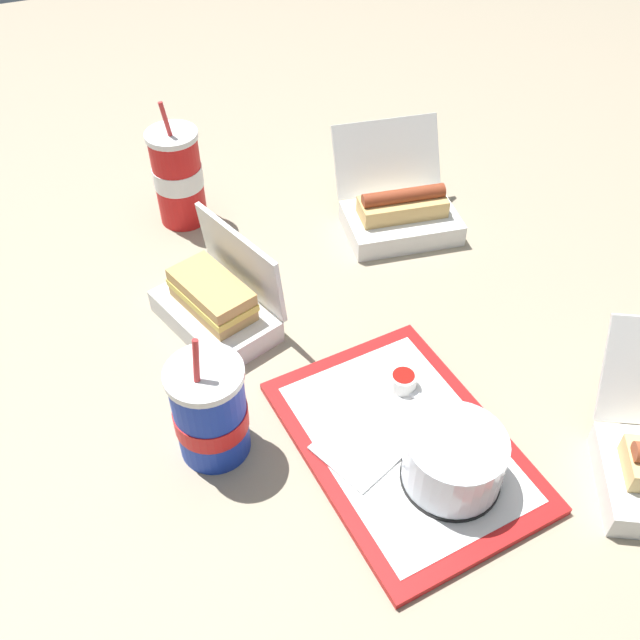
% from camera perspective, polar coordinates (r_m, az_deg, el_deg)
% --- Properties ---
extents(ground_plane, '(3.20, 3.20, 0.00)m').
position_cam_1_polar(ground_plane, '(1.13, 0.24, -0.92)').
color(ground_plane, gray).
extents(food_tray, '(0.39, 0.30, 0.01)m').
position_cam_1_polar(food_tray, '(0.99, 6.74, -9.84)').
color(food_tray, red).
rests_on(food_tray, ground_plane).
extents(cake_container, '(0.13, 0.13, 0.08)m').
position_cam_1_polar(cake_container, '(0.93, 10.64, -11.03)').
color(cake_container, black).
rests_on(cake_container, food_tray).
extents(ketchup_cup, '(0.04, 0.04, 0.02)m').
position_cam_1_polar(ketchup_cup, '(1.03, 6.66, -4.80)').
color(ketchup_cup, white).
rests_on(ketchup_cup, food_tray).
extents(napkin_stack, '(0.13, 0.13, 0.00)m').
position_cam_1_polar(napkin_stack, '(0.97, 3.23, -10.20)').
color(napkin_stack, white).
rests_on(napkin_stack, food_tray).
extents(plastic_fork, '(0.11, 0.05, 0.00)m').
position_cam_1_polar(plastic_fork, '(1.03, 8.10, -6.29)').
color(plastic_fork, white).
rests_on(plastic_fork, food_tray).
extents(clamshell_hotdog_center, '(0.23, 0.23, 0.16)m').
position_cam_1_polar(clamshell_hotdog_center, '(1.31, 6.38, 8.74)').
color(clamshell_hotdog_center, white).
rests_on(clamshell_hotdog_center, ground_plane).
extents(clamshell_sandwich_right, '(0.23, 0.19, 0.16)m').
position_cam_1_polar(clamshell_sandwich_right, '(1.12, -8.24, 1.34)').
color(clamshell_sandwich_right, white).
rests_on(clamshell_sandwich_right, ground_plane).
extents(soda_cup_back, '(0.10, 0.10, 0.21)m').
position_cam_1_polar(soda_cup_back, '(0.94, -8.78, -7.23)').
color(soda_cup_back, '#1938B7').
rests_on(soda_cup_back, ground_plane).
extents(soda_cup_front, '(0.09, 0.09, 0.24)m').
position_cam_1_polar(soda_cup_front, '(1.33, -11.29, 11.17)').
color(soda_cup_front, red).
rests_on(soda_cup_front, ground_plane).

